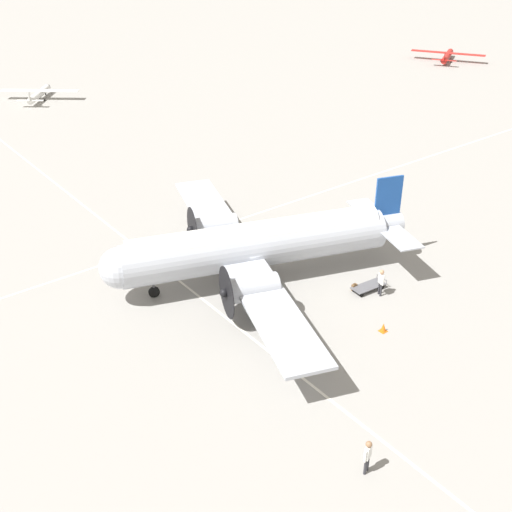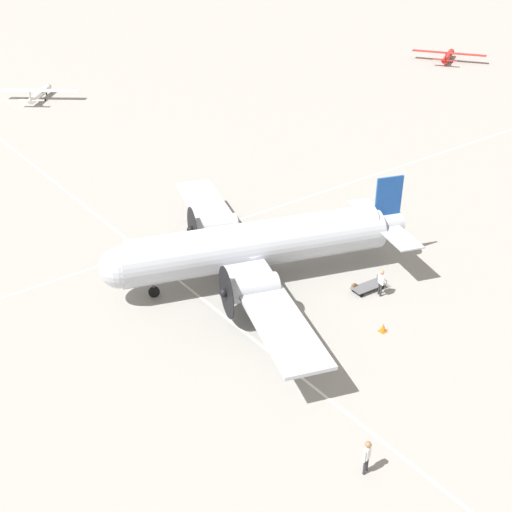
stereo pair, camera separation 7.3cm
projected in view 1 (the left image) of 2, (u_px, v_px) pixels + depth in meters
The scene contains 11 objects.
ground_plane at pixel (256, 279), 41.67m from camera, with size 300.00×300.00×0.00m, color gray.
apron_line_eastwest at pixel (191, 235), 47.08m from camera, with size 120.00×0.16×0.01m.
apron_line_northsouth at pixel (204, 300), 39.51m from camera, with size 0.16×120.00×0.01m.
airliner_main at pixel (249, 245), 40.29m from camera, with size 19.84×24.00×5.98m.
crew_foreground at pixel (368, 454), 27.17m from camera, with size 0.58×0.32×1.78m.
passenger_boarding at pixel (381, 280), 39.49m from camera, with size 0.33×0.58×1.81m.
suitcase_near_door at pixel (354, 287), 40.41m from camera, with size 0.35×0.19×0.48m.
baggage_cart at pixel (369, 286), 40.41m from camera, with size 2.34×1.11×0.56m.
light_aircraft_distant at pixel (40, 93), 78.23m from camera, with size 8.02×7.29×1.87m.
light_aircraft_taxiing at pixel (447, 55), 96.70m from camera, with size 7.88×9.97×2.08m.
traffic_cone at pixel (383, 328), 36.56m from camera, with size 0.41×0.41×0.55m.
Camera 1 is at (-21.69, -28.24, 21.69)m, focal length 45.00 mm.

